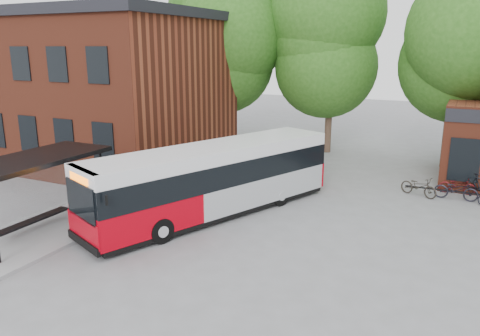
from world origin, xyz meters
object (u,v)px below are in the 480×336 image
at_px(bicycle_0, 419,186).
at_px(bicycle_2, 456,189).
at_px(bicycle_4, 457,185).
at_px(city_bus, 214,181).
at_px(bus_shelter, 36,196).

bearing_deg(bicycle_0, bicycle_2, -59.53).
relative_size(bicycle_2, bicycle_4, 1.16).
distance_m(city_bus, bicycle_4, 11.40).
xyz_separation_m(bus_shelter, bicycle_4, (13.34, 11.91, -1.04)).
relative_size(bicycle_0, bicycle_2, 0.96).
relative_size(bus_shelter, city_bus, 0.63).
height_order(city_bus, bicycle_0, city_bus).
bearing_deg(bicycle_4, bicycle_0, 123.05).
distance_m(bus_shelter, bicycle_2, 17.25).
relative_size(bus_shelter, bicycle_0, 3.99).
bearing_deg(city_bus, bicycle_2, 57.98).
height_order(bicycle_2, bicycle_4, bicycle_2).
bearing_deg(bus_shelter, bicycle_0, 42.45).
xyz_separation_m(bicycle_0, bicycle_4, (1.57, 1.14, -0.05)).
bearing_deg(city_bus, bicycle_0, 62.73).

